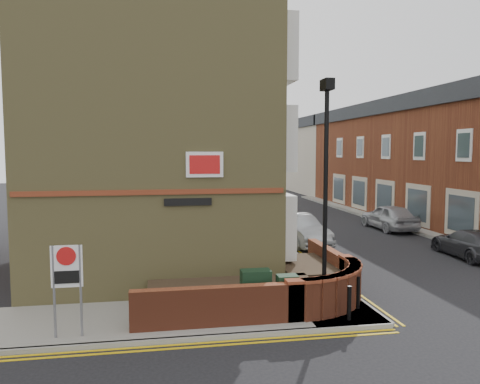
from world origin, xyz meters
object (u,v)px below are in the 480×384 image
Objects in this scene: silver_car_near at (298,230)px; utility_cabinet_large at (256,292)px; lamppost at (325,194)px; zone_sign at (67,274)px.

utility_cabinet_large is at bearing -124.10° from silver_car_near.
lamppost is 1.42× the size of silver_car_near.
lamppost is at bearing -113.59° from silver_car_near.
utility_cabinet_large is 0.55× the size of zone_sign.
lamppost is 6.85m from zone_sign.
silver_car_near is at bearing 49.47° from zone_sign.
lamppost reaches higher than zone_sign.
utility_cabinet_large is (-1.90, 0.10, -2.62)m from lamppost.
silver_car_near is (4.06, 9.44, 0.01)m from utility_cabinet_large.
zone_sign is at bearing -141.37° from silver_car_near.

